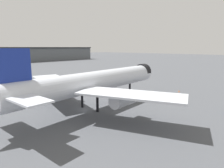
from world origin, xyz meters
name	(u,v)px	position (x,y,z in m)	size (l,w,h in m)	color
ground	(84,110)	(0.00, 0.00, 0.00)	(900.00, 900.00, 0.00)	#4C4F54
airliner_near_gate	(95,82)	(3.58, -0.63, 7.10)	(57.01, 51.94, 16.12)	silver
traffic_cone_near_nose	(179,91)	(37.69, -8.84, 0.30)	(0.48, 0.48, 0.60)	#F2600C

